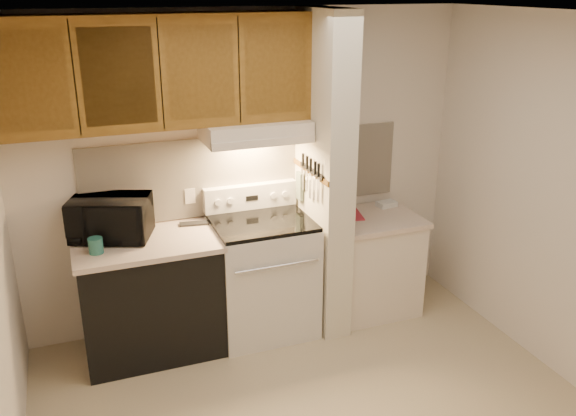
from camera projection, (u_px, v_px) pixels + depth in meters
floor at (319, 416)px, 3.98m from camera, size 3.60×3.60×0.00m
ceiling at (328, 16)px, 3.12m from camera, size 3.60×3.60×0.00m
wall_back at (248, 171)px, 4.87m from camera, size 3.60×2.50×0.02m
wall_right at (565, 203)px, 4.14m from camera, size 0.02×3.00×2.50m
backsplash at (248, 173)px, 4.86m from camera, size 2.60×0.02×0.63m
range_body at (263, 278)px, 4.84m from camera, size 0.76×0.65×0.92m
oven_window at (276, 291)px, 4.55m from camera, size 0.50×0.01×0.30m
oven_handle at (277, 266)px, 4.44m from camera, size 0.65×0.02×0.02m
cooktop at (262, 222)px, 4.67m from camera, size 0.74×0.64×0.03m
range_backguard at (250, 196)px, 4.88m from camera, size 0.76×0.08×0.20m
range_display at (252, 198)px, 4.85m from camera, size 0.10×0.01×0.04m
range_knob_left_outer at (218, 202)px, 4.75m from camera, size 0.05×0.02×0.05m
range_knob_left_inner at (230, 201)px, 4.79m from camera, size 0.05×0.02×0.05m
range_knob_right_inner at (273, 196)px, 4.90m from camera, size 0.05×0.02×0.05m
range_knob_right_outer at (285, 194)px, 4.94m from camera, size 0.05×0.02×0.05m
dishwasher_front at (151, 299)px, 4.57m from camera, size 1.00×0.63×0.87m
left_countertop at (146, 243)px, 4.41m from camera, size 1.04×0.67×0.04m
spoon_rest at (195, 224)px, 4.69m from camera, size 0.24×0.11×0.02m
teal_jar at (96, 246)px, 4.18m from camera, size 0.13×0.13×0.11m
outlet at (190, 196)px, 4.74m from camera, size 0.08×0.01×0.12m
microwave at (110, 218)px, 4.40m from camera, size 0.65×0.54×0.31m
partition_pillar at (324, 176)px, 4.73m from camera, size 0.22×0.70×2.50m
pillar_trim at (310, 171)px, 4.67m from camera, size 0.01×0.70×0.04m
knife_strip at (312, 171)px, 4.62m from camera, size 0.02×0.42×0.04m
knife_blade_a at (318, 190)px, 4.51m from camera, size 0.01×0.03×0.16m
knife_handle_a at (319, 170)px, 4.46m from camera, size 0.02×0.02×0.10m
knife_blade_b at (314, 188)px, 4.58m from camera, size 0.01×0.04×0.18m
knife_handle_b at (315, 168)px, 4.52m from camera, size 0.02×0.02×0.10m
knife_blade_c at (310, 186)px, 4.66m from camera, size 0.01×0.04×0.20m
knife_handle_c at (311, 165)px, 4.59m from camera, size 0.02×0.02×0.10m
knife_blade_d at (307, 181)px, 4.71m from camera, size 0.01×0.04×0.16m
knife_handle_d at (307, 162)px, 4.66m from camera, size 0.02×0.02×0.10m
knife_blade_e at (302, 179)px, 4.80m from camera, size 0.01×0.04×0.18m
knife_handle_e at (303, 160)px, 4.73m from camera, size 0.02×0.02×0.10m
oven_mitt at (300, 186)px, 4.88m from camera, size 0.03×0.09×0.23m
right_cab_base at (371, 265)px, 5.17m from camera, size 0.70×0.60×0.81m
right_countertop at (374, 219)px, 5.03m from camera, size 0.74×0.64×0.04m
red_folder at (349, 215)px, 5.05m from camera, size 0.26×0.31×0.01m
white_box at (387, 204)px, 5.24m from camera, size 0.18×0.13×0.04m
range_hood at (255, 130)px, 4.54m from camera, size 0.78×0.44×0.15m
hood_lip at (264, 143)px, 4.38m from camera, size 0.78×0.04×0.06m
upper_cabinets at (157, 72)px, 4.20m from camera, size 2.18×0.33×0.77m
cab_door_a at (28, 81)px, 3.79m from camera, size 0.46×0.01×0.63m
cab_gap_a at (74, 79)px, 3.88m from camera, size 0.01×0.01×0.73m
cab_door_b at (118, 77)px, 3.97m from camera, size 0.46×0.01×0.63m
cab_gap_b at (160, 75)px, 4.05m from camera, size 0.01×0.01×0.73m
cab_door_c at (201, 73)px, 4.15m from camera, size 0.46×0.01×0.63m
cab_gap_c at (239, 71)px, 4.23m from camera, size 0.01×0.01×0.73m
cab_door_d at (276, 69)px, 4.33m from camera, size 0.46×0.01×0.63m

